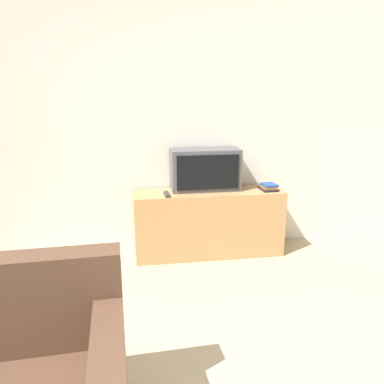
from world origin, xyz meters
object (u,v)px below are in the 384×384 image
television (205,170)px  book_stack (269,187)px  tv_stand (208,222)px  remote_on_stand (167,194)px

television → book_stack: bearing=-10.0°
tv_stand → television: 0.56m
book_stack → television: bearing=170.0°
tv_stand → television: (-0.03, 0.07, 0.56)m
television → remote_on_stand: television is taller
tv_stand → remote_on_stand: remote_on_stand is taller
television → book_stack: size_ratio=3.21×
tv_stand → remote_on_stand: size_ratio=8.01×
tv_stand → remote_on_stand: 0.58m
book_stack → remote_on_stand: (-1.07, -0.05, -0.02)m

